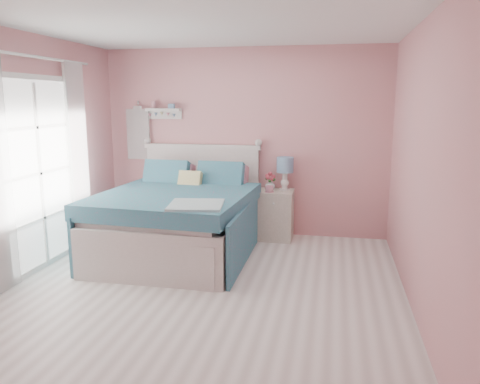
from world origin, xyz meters
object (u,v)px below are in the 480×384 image
(table_lamp, at_px, (285,167))
(vase, at_px, (270,185))
(teacup, at_px, (269,189))
(bed, at_px, (180,220))
(nightstand, at_px, (276,215))

(table_lamp, relative_size, vase, 3.16)
(vase, relative_size, teacup, 1.29)
(vase, distance_m, teacup, 0.18)
(teacup, bearing_deg, table_lamp, 44.24)
(teacup, bearing_deg, vase, 94.66)
(bed, bearing_deg, teacup, 38.64)
(bed, xyz_separation_m, teacup, (1.02, 0.72, 0.30))
(table_lamp, height_order, teacup, table_lamp)
(nightstand, xyz_separation_m, teacup, (-0.07, -0.13, 0.38))
(bed, distance_m, vase, 1.39)
(nightstand, distance_m, teacup, 0.41)
(table_lamp, distance_m, teacup, 0.38)
(table_lamp, height_order, vase, table_lamp)
(nightstand, height_order, teacup, teacup)
(nightstand, relative_size, teacup, 6.06)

